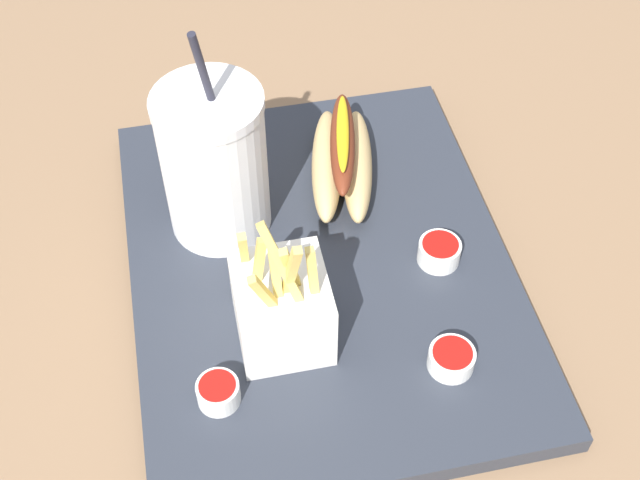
{
  "coord_description": "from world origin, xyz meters",
  "views": [
    {
      "loc": [
        0.48,
        -0.1,
        0.62
      ],
      "look_at": [
        0.0,
        0.0,
        0.05
      ],
      "focal_mm": 47.45,
      "sensor_mm": 36.0,
      "label": 1
    }
  ],
  "objects": [
    {
      "name": "ketchup_cup_2",
      "position": [
        0.13,
        0.08,
        0.03
      ],
      "size": [
        0.04,
        0.04,
        0.02
      ],
      "color": "white",
      "rests_on": "food_tray"
    },
    {
      "name": "ketchup_cup_1",
      "position": [
        0.12,
        -0.11,
        0.03
      ],
      "size": [
        0.04,
        0.04,
        0.02
      ],
      "color": "white",
      "rests_on": "food_tray"
    },
    {
      "name": "fries_basket",
      "position": [
        0.07,
        -0.05,
        0.06
      ],
      "size": [
        0.08,
        0.08,
        0.14
      ],
      "color": "white",
      "rests_on": "food_tray"
    },
    {
      "name": "ground_plane",
      "position": [
        0.0,
        0.0,
        -0.01
      ],
      "size": [
        2.4,
        2.4,
        0.02
      ],
      "primitive_type": "cube",
      "color": "#8C6B4C"
    },
    {
      "name": "hot_dog_1",
      "position": [
        -0.1,
        0.04,
        0.04
      ],
      "size": [
        0.16,
        0.09,
        0.06
      ],
      "color": "#DBB775",
      "rests_on": "food_tray"
    },
    {
      "name": "soda_cup",
      "position": [
        -0.07,
        -0.08,
        0.1
      ],
      "size": [
        0.1,
        0.1,
        0.22
      ],
      "color": "white",
      "rests_on": "food_tray"
    },
    {
      "name": "food_tray",
      "position": [
        0.0,
        0.0,
        0.01
      ],
      "size": [
        0.44,
        0.35,
        0.02
      ],
      "primitive_type": "cube",
      "color": "#2D333D",
      "rests_on": "ground_plane"
    },
    {
      "name": "ketchup_cup_3",
      "position": [
        0.02,
        0.11,
        0.03
      ],
      "size": [
        0.04,
        0.04,
        0.02
      ],
      "color": "white",
      "rests_on": "food_tray"
    }
  ]
}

